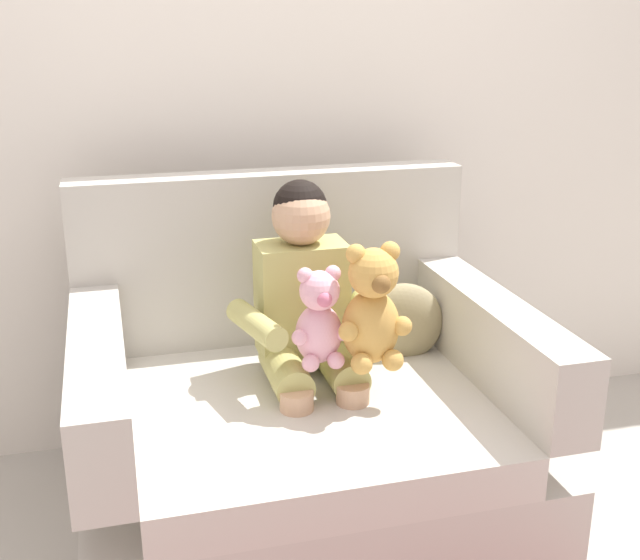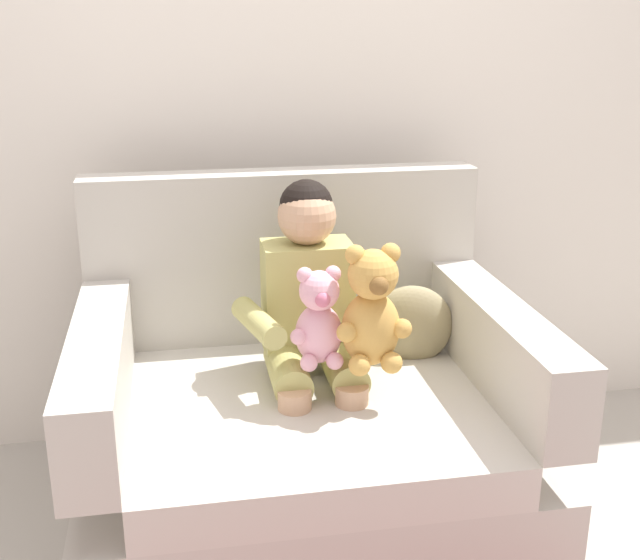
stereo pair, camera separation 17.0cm
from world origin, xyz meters
name	(u,v)px [view 1 (the left image)]	position (x,y,z in m)	size (l,w,h in m)	color
ground_plane	(305,528)	(0.00, 0.00, 0.00)	(8.00, 8.00, 0.00)	#ADA89E
back_wall	(249,71)	(0.00, 0.74, 1.30)	(6.00, 0.10, 2.60)	silver
armchair	(301,427)	(0.00, 0.05, 0.32)	(1.26, 1.02, 1.01)	#BCB7AD
seated_child	(307,310)	(0.03, 0.09, 0.67)	(0.45, 0.39, 0.82)	tan
plush_pink	(319,320)	(0.03, -0.06, 0.70)	(0.17, 0.14, 0.28)	#EAA8BC
plush_honey	(372,309)	(0.17, -0.10, 0.73)	(0.21, 0.17, 0.35)	gold
throw_pillow	(402,323)	(0.37, 0.19, 0.56)	(0.26, 0.12, 0.26)	#998C66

